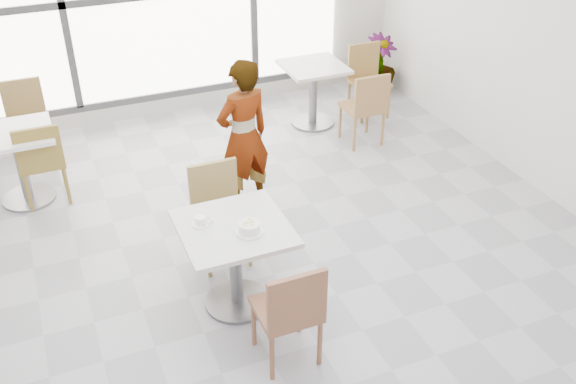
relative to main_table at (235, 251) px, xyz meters
name	(u,v)px	position (x,y,z in m)	size (l,w,h in m)	color
floor	(274,274)	(0.40, 0.22, -0.52)	(7.00, 7.00, 0.00)	#9E9EA5
main_table	(235,251)	(0.00, 0.00, 0.00)	(0.80, 0.80, 0.75)	silver
chair_near	(291,309)	(0.15, -0.74, -0.02)	(0.42, 0.42, 0.87)	brown
chair_far	(218,206)	(0.08, 0.67, -0.02)	(0.42, 0.42, 0.87)	olive
oatmeal_bowl	(249,227)	(0.08, -0.12, 0.27)	(0.21, 0.21, 0.09)	white
coffee_cup	(201,221)	(-0.22, 0.11, 0.26)	(0.16, 0.13, 0.07)	white
person	(244,137)	(0.54, 1.32, 0.23)	(0.55, 0.36, 1.51)	black
bg_table_left	(19,156)	(-1.42, 2.26, -0.04)	(0.70, 0.70, 0.75)	white
bg_table_right	(313,86)	(1.91, 2.73, -0.04)	(0.70, 0.70, 0.75)	silver
bg_chair_left_near	(41,158)	(-1.23, 2.11, -0.02)	(0.42, 0.42, 0.87)	olive
bg_chair_left_far	(27,115)	(-1.29, 3.18, -0.02)	(0.42, 0.42, 0.87)	olive
bg_chair_right_near	(366,104)	(2.22, 2.00, -0.02)	(0.42, 0.42, 0.87)	#9E7144
bg_chair_right_far	(367,75)	(2.64, 2.76, -0.02)	(0.42, 0.42, 0.87)	olive
plant_right	(379,65)	(3.10, 3.25, -0.13)	(0.44, 0.44, 0.78)	#4C7333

